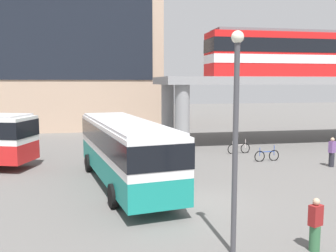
{
  "coord_description": "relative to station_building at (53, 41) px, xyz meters",
  "views": [
    {
      "loc": [
        -3.8,
        -14.97,
        5.09
      ],
      "look_at": [
        0.7,
        9.13,
        2.2
      ],
      "focal_mm": 39.89,
      "sensor_mm": 36.0,
      "label": 1
    }
  ],
  "objects": [
    {
      "name": "bus_main",
      "position": [
        6.32,
        -28.2,
        -7.86
      ],
      "size": [
        4.4,
        11.31,
        3.22
      ],
      "color": "teal",
      "rests_on": "ground_plane"
    },
    {
      "name": "ground_plane",
      "position": [
        8.92,
        -21.33,
        -9.85
      ],
      "size": [
        120.0,
        120.0,
        0.0
      ],
      "primitive_type": "plane",
      "color": "#605E5B"
    },
    {
      "name": "train",
      "position": [
        24.62,
        -16.87,
        -2.38
      ],
      "size": [
        21.35,
        2.96,
        3.84
      ],
      "color": "red",
      "rests_on": "elevated_platform"
    },
    {
      "name": "bicycle_silver",
      "position": [
        14.96,
        -21.33,
        -9.49
      ],
      "size": [
        1.78,
        0.32,
        1.04
      ],
      "color": "black",
      "rests_on": "ground_plane"
    },
    {
      "name": "station_building",
      "position": [
        0.0,
        0.0,
        0.0
      ],
      "size": [
        23.73,
        15.83,
        19.7
      ],
      "color": "tan",
      "rests_on": "ground_plane"
    },
    {
      "name": "elevated_platform",
      "position": [
        25.13,
        -16.87,
        -5.06
      ],
      "size": [
        30.41,
        7.4,
        5.5
      ],
      "color": "gray",
      "rests_on": "ground_plane"
    },
    {
      "name": "bicycle_blue",
      "position": [
        15.77,
        -24.16,
        -9.49
      ],
      "size": [
        1.79,
        0.25,
        1.04
      ],
      "color": "black",
      "rests_on": "ground_plane"
    },
    {
      "name": "pedestrian_at_kerb",
      "position": [
        11.46,
        -36.51,
        -9.08
      ],
      "size": [
        0.47,
        0.39,
        1.65
      ],
      "color": "#33663F",
      "rests_on": "ground_plane"
    },
    {
      "name": "pedestrian_waiting_near_stop",
      "position": [
        5.31,
        -20.0,
        -9.01
      ],
      "size": [
        0.33,
        0.44,
        1.78
      ],
      "color": "#33663F",
      "rests_on": "ground_plane"
    },
    {
      "name": "lamp_post",
      "position": [
        8.98,
        -36.23,
        -6.02
      ],
      "size": [
        0.36,
        0.36,
        6.52
      ],
      "color": "#3F3F44",
      "rests_on": "ground_plane"
    },
    {
      "name": "pedestrian_by_bike_rack",
      "position": [
        18.9,
        -26.38,
        -9.0
      ],
      "size": [
        0.47,
        0.4,
        1.79
      ],
      "color": "#26262D",
      "rests_on": "ground_plane"
    }
  ]
}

